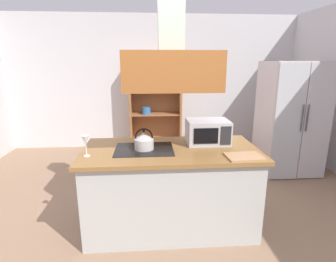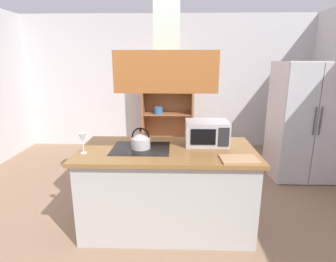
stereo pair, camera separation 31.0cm
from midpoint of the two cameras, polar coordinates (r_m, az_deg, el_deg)
The scene contains 10 objects.
ground_plane at distance 3.21m, azimuth 0.70°, elevation -19.11°, with size 7.80×7.80×0.00m, color #896A51.
wall_back at distance 5.68m, azimuth 1.24°, elevation 10.28°, with size 6.00×0.12×2.70m, color silver.
kitchen_island at distance 2.96m, azimuth 2.86°, elevation -12.08°, with size 1.83×0.91×0.90m.
range_hood at distance 2.64m, azimuth 3.25°, elevation 14.96°, with size 0.90×0.70×1.18m.
refrigerator at distance 4.65m, azimuth 28.78°, elevation 1.81°, with size 0.90×0.77×1.79m.
dish_cabinet at distance 5.54m, azimuth 1.50°, elevation 4.54°, with size 1.05×0.40×1.83m.
kettle at distance 2.77m, azimuth -2.70°, elevation -1.95°, with size 0.20×0.20×0.22m.
cutting_board at distance 2.60m, azimuth 18.34°, elevation -5.82°, with size 0.34×0.24×0.02m, color tan.
microwave at distance 2.96m, azimuth 11.27°, elevation -0.40°, with size 0.46×0.35×0.26m.
wine_glass_on_counter at distance 2.70m, azimuth -14.74°, elevation -1.61°, with size 0.08×0.08×0.21m.
Camera 2 is at (0.19, -2.67, 1.79)m, focal length 28.51 mm.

